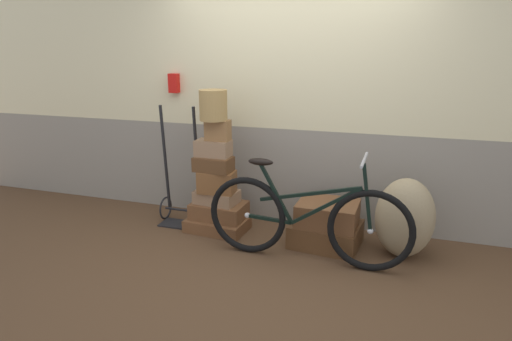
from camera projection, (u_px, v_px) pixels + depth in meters
The scene contains 15 objects.
ground at pixel (270, 254), 3.92m from camera, with size 10.14×5.20×0.06m, color #513823.
station_building at pixel (296, 95), 4.33m from camera, with size 8.14×0.74×2.64m.
suitcase_0 at pixel (217, 224), 4.36m from camera, with size 0.59×0.40×0.12m, color brown.
suitcase_1 at pixel (219, 210), 4.35m from camera, with size 0.53×0.35×0.16m, color brown.
suitcase_2 at pixel (217, 197), 4.31m from camera, with size 0.42×0.27×0.13m, color #937051.
suitcase_3 at pixel (217, 182), 4.22m from camera, with size 0.35×0.21×0.21m, color brown.
suitcase_4 at pixel (213, 164), 4.18m from camera, with size 0.37×0.22×0.14m, color brown.
suitcase_5 at pixel (213, 148), 4.18m from camera, with size 0.33×0.20×0.16m, color #937051.
suitcase_6 at pixel (218, 130), 4.13m from camera, with size 0.23×0.15×0.20m, color olive.
suitcase_7 at pixel (326, 234), 4.03m from camera, with size 0.61×0.51×0.21m, color brown.
suitcase_8 at pixel (328, 213), 3.95m from camera, with size 0.54×0.45×0.21m, color brown.
wicker_basket at pixel (213, 105), 4.05m from camera, with size 0.26×0.26×0.29m, color #A8844C.
luggage_trolley at pixel (182, 195), 4.50m from camera, with size 0.44×0.34×1.23m.
burlap_sack at pixel (405, 218), 3.74m from camera, with size 0.50×0.43×0.71m, color #9E8966.
bicycle at pixel (306, 220), 3.65m from camera, with size 1.77×0.46×0.95m.
Camera 1 is at (0.98, -3.43, 1.78)m, focal length 30.23 mm.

